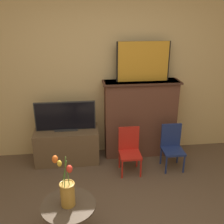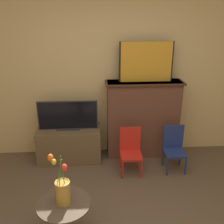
{
  "view_description": "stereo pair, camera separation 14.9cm",
  "coord_description": "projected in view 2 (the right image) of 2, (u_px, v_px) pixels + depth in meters",
  "views": [
    {
      "loc": [
        -0.34,
        -1.67,
        2.14
      ],
      "look_at": [
        -0.01,
        1.22,
        1.0
      ],
      "focal_mm": 42.0,
      "sensor_mm": 36.0,
      "label": 1
    },
    {
      "loc": [
        -0.19,
        -1.69,
        2.14
      ],
      "look_at": [
        -0.01,
        1.22,
        1.0
      ],
      "focal_mm": 42.0,
      "sensor_mm": 36.0,
      "label": 2
    }
  ],
  "objects": [
    {
      "name": "fireplace_mantel",
      "position": [
        143.0,
        118.0,
        3.98
      ],
      "size": [
        1.13,
        0.34,
        1.18
      ],
      "color": "brown",
      "rests_on": "ground"
    },
    {
      "name": "tv_monitor",
      "position": [
        68.0,
        116.0,
        3.79
      ],
      "size": [
        0.86,
        0.12,
        0.43
      ],
      "color": "#2D2D2D",
      "rests_on": "tv_stand"
    },
    {
      "name": "chair_red",
      "position": [
        131.0,
        149.0,
        3.62
      ],
      "size": [
        0.29,
        0.29,
        0.64
      ],
      "color": "red",
      "rests_on": "ground"
    },
    {
      "name": "tv_stand",
      "position": [
        70.0,
        144.0,
        3.96
      ],
      "size": [
        0.93,
        0.44,
        0.5
      ],
      "color": "brown",
      "rests_on": "ground"
    },
    {
      "name": "vase_tulips",
      "position": [
        62.0,
        189.0,
        2.43
      ],
      "size": [
        0.19,
        0.18,
        0.53
      ],
      "color": "#B78433",
      "rests_on": "side_table"
    },
    {
      "name": "painting",
      "position": [
        146.0,
        62.0,
        3.67
      ],
      "size": [
        0.76,
        0.03,
        0.56
      ],
      "color": "black",
      "rests_on": "fireplace_mantel"
    },
    {
      "name": "wall_back",
      "position": [
        109.0,
        68.0,
        3.85
      ],
      "size": [
        8.0,
        0.06,
        2.7
      ],
      "color": "tan",
      "rests_on": "ground"
    },
    {
      "name": "side_table",
      "position": [
        65.0,
        215.0,
        2.54
      ],
      "size": [
        0.52,
        0.52,
        0.43
      ],
      "color": "#4C3D2D",
      "rests_on": "ground"
    },
    {
      "name": "chair_blue",
      "position": [
        174.0,
        146.0,
        3.69
      ],
      "size": [
        0.29,
        0.29,
        0.64
      ],
      "color": "navy",
      "rests_on": "ground"
    }
  ]
}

